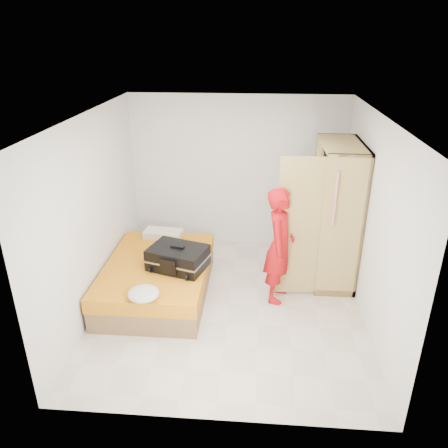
# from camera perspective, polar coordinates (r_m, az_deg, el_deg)

# --- Properties ---
(room) EXTENTS (4.00, 4.02, 2.60)m
(room) POSITION_cam_1_polar(r_m,az_deg,el_deg) (5.59, 0.75, 0.66)
(room) COLOR beige
(room) RESTS_ON ground
(bed) EXTENTS (1.42, 2.02, 0.50)m
(bed) POSITION_cam_1_polar(r_m,az_deg,el_deg) (6.40, -8.67, -6.99)
(bed) COLOR olive
(bed) RESTS_ON ground
(wardrobe) EXTENTS (1.17, 1.22, 2.10)m
(wardrobe) POSITION_cam_1_polar(r_m,az_deg,el_deg) (6.58, 13.96, 0.77)
(wardrobe) COLOR tan
(wardrobe) RESTS_ON ground
(person) EXTENTS (0.52, 0.68, 1.65)m
(person) POSITION_cam_1_polar(r_m,az_deg,el_deg) (6.01, 7.28, -2.82)
(person) COLOR red
(person) RESTS_ON ground
(suitcase) EXTENTS (0.90, 0.76, 0.33)m
(suitcase) POSITION_cam_1_polar(r_m,az_deg,el_deg) (6.05, -6.06, -4.41)
(suitcase) COLOR black
(suitcase) RESTS_ON bed
(round_cushion) EXTENTS (0.38, 0.38, 0.15)m
(round_cushion) POSITION_cam_1_polar(r_m,az_deg,el_deg) (5.48, -10.47, -8.94)
(round_cushion) COLOR white
(round_cushion) RESTS_ON bed
(pillow) EXTENTS (0.62, 0.36, 0.11)m
(pillow) POSITION_cam_1_polar(r_m,az_deg,el_deg) (7.00, -7.95, -1.27)
(pillow) COLOR white
(pillow) RESTS_ON bed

